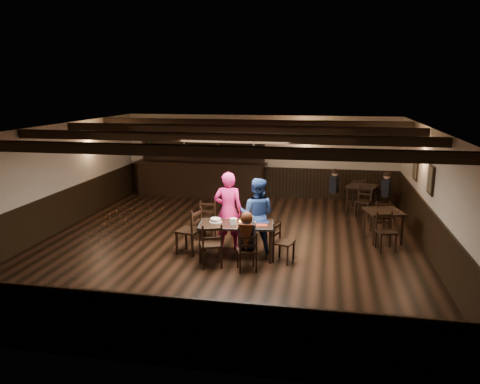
% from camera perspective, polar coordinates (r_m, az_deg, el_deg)
% --- Properties ---
extents(ground, '(10.00, 10.00, 0.00)m').
position_cam_1_polar(ground, '(11.07, -1.38, -6.31)').
color(ground, black).
rests_on(ground, ground).
extents(room_shell, '(9.02, 10.02, 2.71)m').
position_cam_1_polar(room_shell, '(10.67, -1.34, 2.65)').
color(room_shell, beige).
rests_on(room_shell, ground).
extents(dining_table, '(1.67, 0.99, 0.75)m').
position_cam_1_polar(dining_table, '(10.03, -0.45, -4.31)').
color(dining_table, black).
rests_on(dining_table, ground).
extents(chair_near_left, '(0.55, 0.54, 0.93)m').
position_cam_1_polar(chair_near_left, '(9.50, -3.47, -6.13)').
color(chair_near_left, black).
rests_on(chair_near_left, ground).
extents(chair_near_right, '(0.48, 0.47, 0.82)m').
position_cam_1_polar(chair_near_right, '(9.32, 0.92, -6.92)').
color(chair_near_right, black).
rests_on(chair_near_right, ground).
extents(chair_end_left, '(0.55, 0.57, 1.03)m').
position_cam_1_polar(chair_end_left, '(10.31, -5.83, -4.32)').
color(chair_end_left, black).
rests_on(chair_end_left, ground).
extents(chair_end_right, '(0.48, 0.49, 0.85)m').
position_cam_1_polar(chair_end_right, '(9.89, 4.97, -5.69)').
color(chair_end_right, black).
rests_on(chair_end_right, ground).
extents(chair_far_pushed, '(0.43, 0.41, 0.91)m').
position_cam_1_polar(chair_far_pushed, '(11.37, -4.05, -3.03)').
color(chair_far_pushed, black).
rests_on(chair_far_pushed, ground).
extents(woman_pink, '(0.68, 0.48, 1.77)m').
position_cam_1_polar(woman_pink, '(10.52, -1.44, -2.29)').
color(woman_pink, '#E12970').
rests_on(woman_pink, ground).
extents(man_blue, '(0.86, 0.69, 1.66)m').
position_cam_1_polar(man_blue, '(10.42, 2.07, -2.76)').
color(man_blue, navy).
rests_on(man_blue, ground).
extents(seated_person, '(0.32, 0.48, 0.79)m').
position_cam_1_polar(seated_person, '(9.27, 0.84, -4.84)').
color(seated_person, black).
rests_on(seated_person, ground).
extents(cake, '(0.27, 0.27, 0.09)m').
position_cam_1_polar(cake, '(10.12, -3.00, -3.48)').
color(cake, white).
rests_on(cake, dining_table).
extents(plate_stack_a, '(0.14, 0.14, 0.14)m').
position_cam_1_polar(plate_stack_a, '(9.93, -0.85, -3.59)').
color(plate_stack_a, white).
rests_on(plate_stack_a, dining_table).
extents(plate_stack_b, '(0.17, 0.17, 0.20)m').
position_cam_1_polar(plate_stack_b, '(10.02, 0.75, -3.25)').
color(plate_stack_b, white).
rests_on(plate_stack_b, dining_table).
extents(tea_light, '(0.04, 0.04, 0.06)m').
position_cam_1_polar(tea_light, '(10.06, -0.02, -3.65)').
color(tea_light, '#A5A8AD').
rests_on(tea_light, dining_table).
extents(salt_shaker, '(0.04, 0.04, 0.09)m').
position_cam_1_polar(salt_shaker, '(9.88, 1.83, -3.83)').
color(salt_shaker, silver).
rests_on(salt_shaker, dining_table).
extents(pepper_shaker, '(0.03, 0.03, 0.09)m').
position_cam_1_polar(pepper_shaker, '(9.86, 1.77, -3.87)').
color(pepper_shaker, '#A5A8AD').
rests_on(pepper_shaker, dining_table).
extents(drink_glass, '(0.08, 0.08, 0.13)m').
position_cam_1_polar(drink_glass, '(10.12, 1.42, -3.31)').
color(drink_glass, silver).
rests_on(drink_glass, dining_table).
extents(menu_red, '(0.29, 0.22, 0.00)m').
position_cam_1_polar(menu_red, '(9.92, 2.58, -4.02)').
color(menu_red, '#992610').
rests_on(menu_red, dining_table).
extents(menu_blue, '(0.31, 0.24, 0.00)m').
position_cam_1_polar(menu_blue, '(10.15, 2.75, -3.64)').
color(menu_blue, navy).
rests_on(menu_blue, dining_table).
extents(bar_counter, '(4.42, 0.70, 2.20)m').
position_cam_1_polar(bar_counter, '(15.78, -4.74, 2.16)').
color(bar_counter, black).
rests_on(bar_counter, ground).
extents(back_table_a, '(0.98, 0.98, 0.75)m').
position_cam_1_polar(back_table_a, '(11.59, 17.10, -2.66)').
color(back_table_a, black).
rests_on(back_table_a, ground).
extents(back_table_b, '(1.05, 1.05, 0.75)m').
position_cam_1_polar(back_table_b, '(14.29, 14.65, 0.36)').
color(back_table_b, black).
rests_on(back_table_b, ground).
extents(bg_patron_left, '(0.31, 0.40, 0.73)m').
position_cam_1_polar(bg_patron_left, '(14.41, 11.44, 1.35)').
color(bg_patron_left, black).
rests_on(bg_patron_left, ground).
extents(bg_patron_right, '(0.31, 0.40, 0.73)m').
position_cam_1_polar(bg_patron_right, '(14.30, 17.40, 0.94)').
color(bg_patron_right, black).
rests_on(bg_patron_right, ground).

